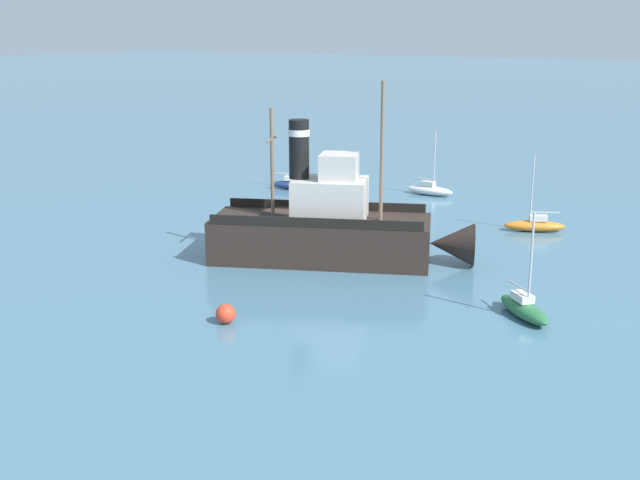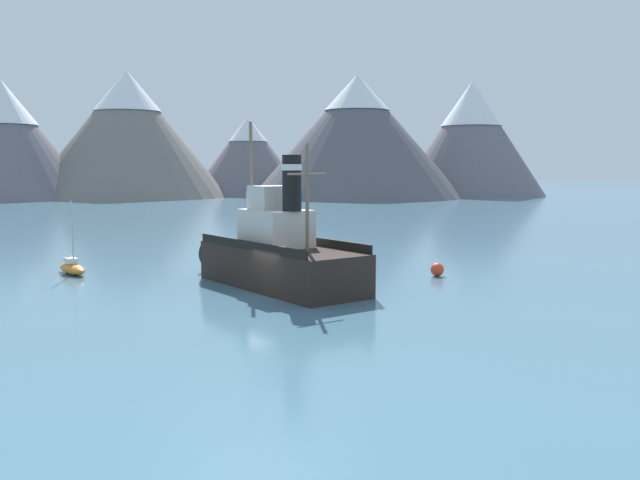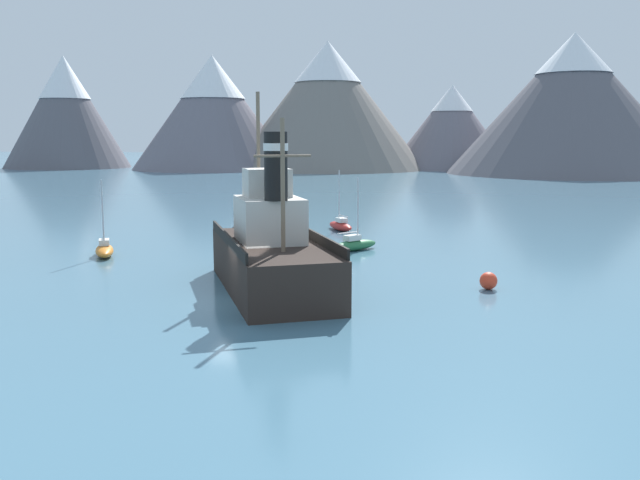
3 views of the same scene
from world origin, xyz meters
name	(u,v)px [view 1 (image 1 of 3)]	position (x,y,z in m)	size (l,w,h in m)	color
ground_plane	(292,249)	(0.00, 0.00, 0.00)	(600.00, 600.00, 0.00)	#477289
old_tugboat	(332,228)	(0.73, 3.21, 1.83)	(8.97, 14.52, 9.90)	#2D231E
sailboat_navy	(294,184)	(-14.94, -10.09, 0.43)	(2.45, 3.93, 4.90)	navy
sailboat_green	(524,308)	(3.79, 15.25, 0.43)	(3.36, 3.56, 4.90)	#286B3D
sailboat_orange	(535,225)	(-11.83, 10.65, 0.43)	(2.65, 3.90, 4.90)	orange
sailboat_white	(430,190)	(-18.72, 0.10, 0.43)	(1.12, 3.81, 4.90)	white
mooring_buoy	(226,314)	(11.63, 4.49, 0.44)	(0.88, 0.88, 0.88)	red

